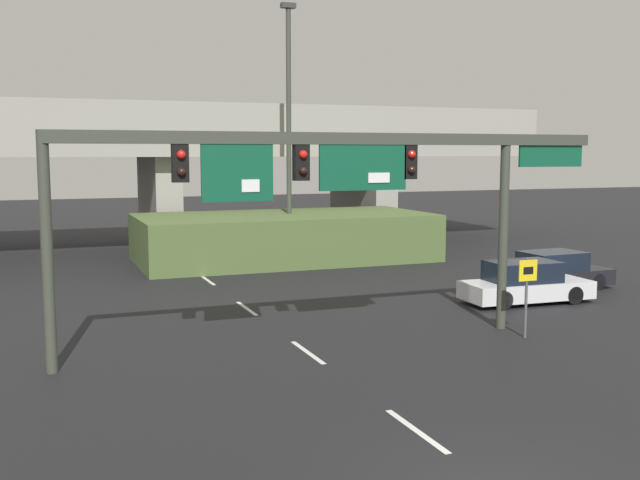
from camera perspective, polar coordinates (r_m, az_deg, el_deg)
lane_markings at (r=25.62m, az=-5.60°, el=-5.21°), size 0.14×26.43×0.01m
signal_gantry at (r=20.11m, az=1.01°, el=5.13°), size 15.75×0.44×5.80m
speed_limit_sign at (r=22.02m, az=15.49°, el=-3.40°), size 0.60×0.11×2.30m
highway_light_pole_near at (r=36.72m, az=-2.40°, el=8.68°), size 0.70×0.36×12.34m
overpass_bridge at (r=42.81m, az=-12.24°, el=6.76°), size 44.06×8.86×7.83m
grass_embankment at (r=36.67m, az=-2.73°, el=0.21°), size 14.12×6.80×2.27m
parked_sedan_near_right at (r=27.30m, az=15.34°, el=-3.22°), size 4.64×2.00×1.49m
parked_sedan_mid_right at (r=30.35m, az=17.42°, el=-2.32°), size 4.44×2.02×1.47m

